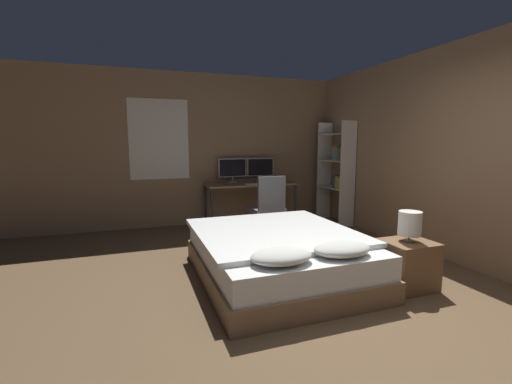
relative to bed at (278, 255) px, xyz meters
name	(u,v)px	position (x,y,z in m)	size (l,w,h in m)	color
ground_plane	(361,329)	(0.20, -1.22, -0.26)	(20.00, 20.00, 0.00)	brown
wall_back	(226,150)	(0.18, 2.85, 1.09)	(12.00, 0.08, 2.70)	#8E7051
wall_side_right	(424,153)	(2.27, 0.28, 1.09)	(0.06, 12.00, 2.70)	#8E7051
bed	(278,255)	(0.00, 0.00, 0.00)	(1.70, 2.07, 0.59)	#846647
nightstand	(407,265)	(1.14, -0.71, -0.01)	(0.49, 0.44, 0.49)	brown
bedside_lamp	(410,224)	(1.14, -0.71, 0.42)	(0.22, 0.22, 0.31)	gray
desk	(250,188)	(0.52, 2.47, 0.42)	(1.64, 0.63, 0.76)	#846042
monitor_left	(232,169)	(0.25, 2.68, 0.75)	(0.52, 0.16, 0.44)	#B7B7BC
monitor_right	(260,168)	(0.80, 2.68, 0.75)	(0.52, 0.16, 0.44)	#B7B7BC
keyboard	(254,184)	(0.52, 2.25, 0.51)	(0.35, 0.13, 0.02)	#B7B7BC
computer_mouse	(268,183)	(0.79, 2.25, 0.52)	(0.07, 0.05, 0.04)	#B7B7BC
office_chair	(268,211)	(0.55, 1.68, 0.13)	(0.52, 0.52, 0.97)	black
bookshelf	(338,168)	(2.07, 2.03, 0.77)	(0.31, 0.81, 1.86)	beige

